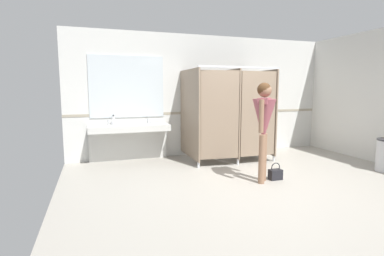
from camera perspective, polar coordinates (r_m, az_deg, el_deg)
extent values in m
cube|color=#9E998E|center=(5.38, 14.19, -10.88)|extent=(6.89, 5.87, 0.10)
cube|color=silver|center=(7.51, 3.35, 6.27)|extent=(6.89, 0.12, 2.94)
cube|color=#9E937F|center=(7.48, 3.51, 3.05)|extent=(6.89, 0.01, 0.06)
cube|color=silver|center=(6.73, -11.96, -0.01)|extent=(1.77, 0.52, 0.14)
cube|color=silver|center=(7.01, -12.08, -3.18)|extent=(1.77, 0.08, 0.70)
cube|color=beige|center=(6.66, -15.72, -0.03)|extent=(0.42, 0.29, 0.11)
cylinder|color=silver|center=(6.85, -15.84, 1.05)|extent=(0.04, 0.04, 0.11)
cylinder|color=silver|center=(6.79, -15.83, 1.38)|extent=(0.03, 0.11, 0.03)
sphere|color=silver|center=(6.86, -15.25, 0.88)|extent=(0.04, 0.04, 0.04)
cube|color=beige|center=(6.76, -8.20, 0.28)|extent=(0.42, 0.29, 0.11)
cylinder|color=silver|center=(6.94, -8.52, 1.34)|extent=(0.04, 0.04, 0.11)
cylinder|color=silver|center=(6.89, -8.44, 1.67)|extent=(0.03, 0.11, 0.03)
sphere|color=silver|center=(6.97, -7.96, 1.16)|extent=(0.04, 0.04, 0.04)
cube|color=silver|center=(6.94, -12.43, 7.79)|extent=(1.67, 0.02, 1.39)
cube|color=#84705B|center=(6.58, -0.49, 2.82)|extent=(0.03, 1.31, 1.94)
cylinder|color=silver|center=(6.19, 1.25, -7.15)|extent=(0.05, 0.05, 0.12)
cube|color=#84705B|center=(6.92, 6.74, 3.00)|extent=(0.03, 1.31, 1.94)
cylinder|color=silver|center=(6.55, 8.84, -6.43)|extent=(0.05, 0.05, 0.12)
cube|color=#84705B|center=(7.35, 13.20, 3.11)|extent=(0.03, 1.31, 1.94)
cylinder|color=silver|center=(7.01, 15.52, -5.70)|extent=(0.05, 0.05, 0.12)
cube|color=#84705B|center=(6.16, 5.38, 2.48)|extent=(0.83, 0.11, 1.84)
cube|color=#84705B|center=(6.58, 12.68, 2.65)|extent=(0.83, 0.03, 1.84)
cube|color=#B7BABF|center=(6.35, 9.33, 11.51)|extent=(1.89, 0.04, 0.04)
cylinder|color=#8C664C|center=(5.42, 13.64, -5.48)|extent=(0.11, 0.11, 0.85)
cylinder|color=#8C664C|center=(5.25, 13.32, -5.90)|extent=(0.11, 0.11, 0.85)
cone|color=#994C56|center=(5.23, 13.70, 1.48)|extent=(0.56, 0.56, 0.72)
cube|color=#994C56|center=(5.20, 13.81, 5.12)|extent=(0.43, 0.45, 0.10)
cylinder|color=#8C664C|center=(5.48, 14.16, 2.67)|extent=(0.08, 0.08, 0.54)
cylinder|color=#8C664C|center=(4.96, 13.25, 2.23)|extent=(0.08, 0.08, 0.54)
sphere|color=#8C664C|center=(5.20, 13.87, 7.06)|extent=(0.23, 0.23, 0.23)
sphere|color=#472D19|center=(5.20, 13.77, 7.22)|extent=(0.24, 0.24, 0.24)
cube|color=black|center=(5.61, 15.79, -8.64)|extent=(0.23, 0.14, 0.18)
torus|color=black|center=(5.58, 15.84, -7.33)|extent=(0.18, 0.02, 0.18)
cylinder|color=white|center=(6.83, -14.91, 1.40)|extent=(0.07, 0.07, 0.19)
cylinder|color=black|center=(6.82, -14.95, 2.33)|extent=(0.03, 0.03, 0.04)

